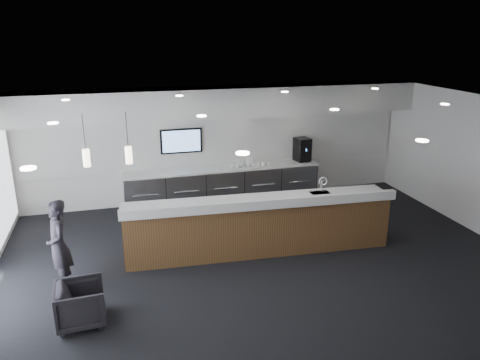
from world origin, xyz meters
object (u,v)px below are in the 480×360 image
object	(u,v)px
service_counter	(259,225)
armchair	(81,304)
coffee_machine	(302,150)
lounge_guest	(59,246)

from	to	relation	value
service_counter	armchair	bearing A→B (deg)	-150.90
coffee_machine	armchair	distance (m)	7.25
coffee_machine	armchair	world-z (taller)	coffee_machine
service_counter	coffee_machine	size ratio (longest dim) A/B	8.74
armchair	lounge_guest	bearing A→B (deg)	13.97
coffee_machine	lounge_guest	world-z (taller)	lounge_guest
service_counter	lounge_guest	size ratio (longest dim) A/B	3.35
armchair	lounge_guest	world-z (taller)	lounge_guest
armchair	lounge_guest	size ratio (longest dim) A/B	0.45
lounge_guest	armchair	bearing A→B (deg)	1.74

